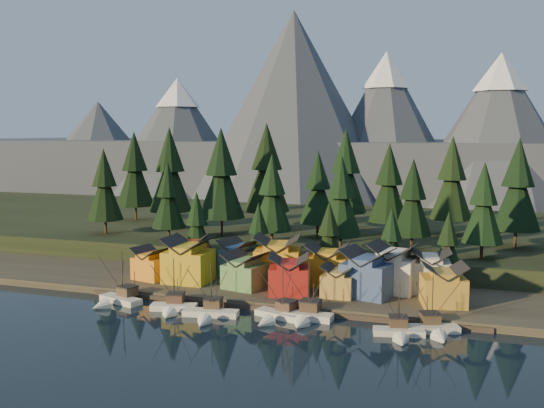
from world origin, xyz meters
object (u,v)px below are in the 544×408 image
(boat_3, at_px, (277,309))
(house_back_1, at_px, (240,257))
(boat_4, at_px, (306,308))
(boat_5, at_px, (400,325))
(boat_2, at_px, (209,307))
(boat_6, at_px, (435,322))
(house_back_0, at_px, (190,253))
(house_front_0, at_px, (152,262))
(boat_0, at_px, (116,293))
(house_front_1, at_px, (188,258))
(boat_1, at_px, (172,300))

(boat_3, bearing_deg, house_back_1, 142.10)
(boat_4, relative_size, boat_5, 1.14)
(boat_2, distance_m, boat_6, 40.63)
(boat_5, distance_m, house_back_0, 58.37)
(boat_5, bearing_deg, house_front_0, 150.85)
(boat_4, bearing_deg, boat_5, -8.58)
(boat_0, distance_m, house_back_0, 24.90)
(boat_2, distance_m, house_back_0, 32.02)
(boat_3, height_order, house_back_0, house_back_0)
(boat_6, bearing_deg, boat_4, 159.69)
(house_front_1, distance_m, house_back_1, 12.07)
(boat_5, relative_size, house_front_0, 1.24)
(boat_0, height_order, house_front_1, house_front_1)
(boat_0, xyz_separation_m, boat_3, (34.03, 0.40, -0.20))
(house_front_0, bearing_deg, house_back_1, 37.92)
(boat_1, height_order, house_front_0, boat_1)
(boat_3, distance_m, house_back_0, 38.13)
(boat_3, bearing_deg, boat_5, 10.56)
(boat_4, height_order, boat_5, boat_4)
(boat_4, xyz_separation_m, house_front_0, (-39.96, 14.23, 2.84))
(boat_3, height_order, boat_6, boat_6)
(house_front_1, height_order, house_back_0, house_front_1)
(boat_6, bearing_deg, boat_2, 165.07)
(boat_0, relative_size, house_back_1, 1.24)
(house_front_0, distance_m, house_back_0, 10.13)
(house_back_0, bearing_deg, boat_0, -113.40)
(boat_2, relative_size, house_front_0, 1.37)
(boat_0, bearing_deg, boat_2, 10.86)
(house_back_0, bearing_deg, house_front_1, -78.14)
(boat_0, xyz_separation_m, house_front_1, (8.40, 15.71, 4.48))
(boat_4, bearing_deg, house_front_0, 162.56)
(boat_2, height_order, boat_5, boat_2)
(boat_2, height_order, house_front_0, boat_2)
(house_back_1, bearing_deg, boat_5, -19.01)
(boat_2, relative_size, boat_5, 1.10)
(boat_3, relative_size, house_front_0, 1.31)
(boat_4, bearing_deg, house_back_1, 136.46)
(boat_3, distance_m, boat_5, 22.62)
(boat_1, distance_m, boat_6, 48.90)
(boat_0, height_order, boat_1, boat_0)
(house_back_0, height_order, house_back_1, house_back_0)
(boat_3, bearing_deg, boat_2, -149.89)
(boat_1, distance_m, house_front_0, 21.85)
(boat_3, distance_m, house_front_0, 37.98)
(boat_5, distance_m, boat_6, 6.45)
(boat_4, xyz_separation_m, house_front_1, (-30.89, 14.43, 4.28))
(house_back_1, bearing_deg, boat_4, -31.41)
(boat_1, relative_size, house_back_0, 1.17)
(boat_5, relative_size, boat_6, 0.95)
(boat_6, height_order, house_back_0, house_back_0)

